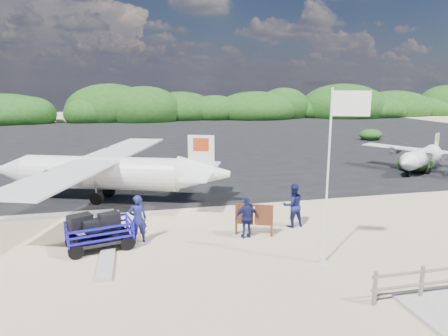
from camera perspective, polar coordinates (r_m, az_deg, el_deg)
The scene contains 11 objects.
ground at distance 15.64m, azimuth 0.70°, elevation -10.99°, with size 160.00×160.00×0.00m, color beige.
asphalt_apron at distance 44.55m, azimuth -8.31°, elevation 3.97°, with size 90.00×50.00×0.04m, color #B2B2B2, non-canonical shape.
vegetation_band at distance 69.35m, azimuth -9.97°, elevation 6.73°, with size 124.00×8.00×4.40m, color #B2B2B2, non-canonical shape.
baggage_cart at distance 15.99m, azimuth -17.23°, elevation -11.02°, with size 2.55×1.46×1.28m, color #170ED9, non-canonical shape.
flagpole at distance 14.61m, azimuth 13.95°, elevation -13.07°, with size 1.20×0.50×5.98m, color white, non-canonical shape.
signboard at distance 16.64m, azimuth 4.26°, elevation -9.56°, with size 1.65×0.16×1.36m, color brown, non-canonical shape.
crew_a at distance 15.92m, azimuth -12.20°, elevation -7.13°, with size 0.70×0.46×1.93m, color navy.
crew_b at distance 17.54m, azimuth 9.82°, elevation -5.27°, with size 0.93×0.72×1.91m, color navy.
crew_c at distance 16.10m, azimuth 3.28°, elevation -7.11°, with size 0.99×0.41×1.69m, color navy.
aircraft_large at distance 39.19m, azimuth 20.73°, elevation 2.23°, with size 15.21×15.21×4.56m, color #B2B2B2, non-canonical shape.
aircraft_small at distance 48.35m, azimuth -19.55°, elevation 4.03°, with size 6.80×6.80×2.45m, color #B2B2B2, non-canonical shape.
Camera 1 is at (-3.35, -14.00, 6.09)m, focal length 32.00 mm.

